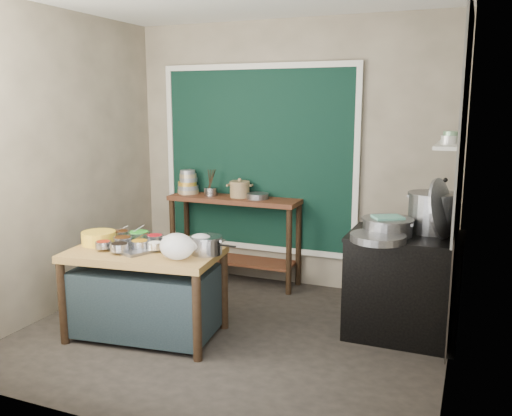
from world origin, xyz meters
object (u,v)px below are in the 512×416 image
at_px(condiment_tray, 132,246).
at_px(ceramic_crock, 240,190).
at_px(yellow_basin, 99,238).
at_px(back_counter, 234,240).
at_px(stock_pot, 432,212).
at_px(saucepan, 207,245).
at_px(stove_block, 403,287).
at_px(prep_table, 146,293).
at_px(utensil_cup, 211,192).
at_px(steamer, 387,227).

xyz_separation_m(condiment_tray, ceramic_crock, (0.30, 1.56, 0.26)).
bearing_deg(yellow_basin, condiment_tray, 4.05).
distance_m(back_counter, stock_pot, 2.23).
bearing_deg(saucepan, stove_block, 29.89).
bearing_deg(prep_table, yellow_basin, 170.37).
height_order(condiment_tray, stock_pot, stock_pot).
bearing_deg(back_counter, prep_table, -93.62).
bearing_deg(back_counter, utensil_cup, -178.77).
relative_size(condiment_tray, stock_pot, 1.28).
bearing_deg(steamer, condiment_tray, -160.10).
relative_size(prep_table, steamer, 2.89).
relative_size(ceramic_crock, steamer, 0.53).
distance_m(prep_table, saucepan, 0.70).
bearing_deg(ceramic_crock, prep_table, -95.48).
relative_size(utensil_cup, stock_pot, 0.35).
xyz_separation_m(prep_table, stove_block, (2.00, 0.85, 0.05)).
relative_size(prep_table, saucepan, 4.66).
xyz_separation_m(prep_table, yellow_basin, (-0.47, 0.02, 0.43)).
distance_m(prep_table, stove_block, 2.17).
height_order(back_counter, steamer, steamer).
xyz_separation_m(prep_table, stock_pot, (2.19, 1.03, 0.67)).
bearing_deg(saucepan, utensil_cup, 118.63).
distance_m(prep_table, condiment_tray, 0.42).
relative_size(yellow_basin, utensil_cup, 1.94).
height_order(back_counter, ceramic_crock, ceramic_crock).
bearing_deg(utensil_cup, condiment_tray, -88.96).
xyz_separation_m(saucepan, ceramic_crock, (-0.37, 1.50, 0.20)).
relative_size(back_counter, stock_pot, 3.39).
relative_size(saucepan, stock_pot, 0.63).
relative_size(utensil_cup, steamer, 0.35).
xyz_separation_m(prep_table, steamer, (1.86, 0.77, 0.58)).
bearing_deg(steamer, stock_pot, 37.94).
bearing_deg(saucepan, prep_table, -165.68).
height_order(yellow_basin, ceramic_crock, ceramic_crock).
relative_size(utensil_cup, ceramic_crock, 0.66).
height_order(utensil_cup, steamer, utensil_cup).
relative_size(condiment_tray, yellow_basin, 1.88).
xyz_separation_m(stove_block, yellow_basin, (-2.47, -0.83, 0.38)).
bearing_deg(saucepan, steamer, 29.66).
relative_size(stove_block, saucepan, 3.35).
bearing_deg(yellow_basin, stock_pot, 20.70).
xyz_separation_m(stove_block, steamer, (-0.14, -0.08, 0.53)).
xyz_separation_m(condiment_tray, utensil_cup, (-0.03, 1.53, 0.23)).
xyz_separation_m(back_counter, stove_block, (1.90, -0.73, -0.05)).
relative_size(stock_pot, steamer, 0.99).
bearing_deg(saucepan, stock_pot, 32.13).
relative_size(back_counter, steamer, 3.36).
xyz_separation_m(condiment_tray, saucepan, (0.68, 0.06, 0.06)).
height_order(prep_table, stove_block, stove_block).
relative_size(stove_block, condiment_tray, 1.64).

